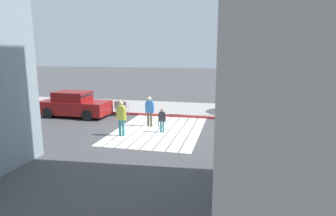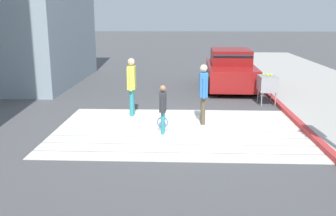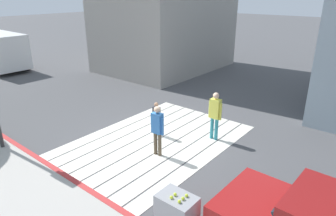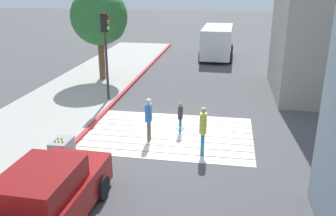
# 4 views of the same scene
# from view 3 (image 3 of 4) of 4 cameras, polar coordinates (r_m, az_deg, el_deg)

# --- Properties ---
(ground_plane) EXTENTS (120.00, 120.00, 0.00)m
(ground_plane) POSITION_cam_3_polar(r_m,az_deg,el_deg) (10.47, -2.40, -6.26)
(ground_plane) COLOR #4C4C4F
(crosswalk_stripes) EXTENTS (6.40, 4.35, 0.01)m
(crosswalk_stripes) POSITION_cam_3_polar(r_m,az_deg,el_deg) (10.47, -2.40, -6.23)
(crosswalk_stripes) COLOR silver
(crosswalk_stripes) RESTS_ON ground
(curb_painted) EXTENTS (0.16, 40.00, 0.13)m
(curb_painted) POSITION_cam_3_polar(r_m,az_deg,el_deg) (8.64, -17.24, -13.34)
(curb_painted) COLOR #BC3333
(curb_painted) RESTS_ON ground
(tennis_ball_cart) EXTENTS (0.56, 0.80, 1.02)m
(tennis_ball_cart) POSITION_cam_3_polar(r_m,az_deg,el_deg) (6.51, 1.70, -18.19)
(tennis_ball_cart) COLOR #99999E
(tennis_ball_cart) RESTS_ON ground
(pedestrian_adult_lead) EXTENTS (0.22, 0.50, 1.71)m
(pedestrian_adult_lead) POSITION_cam_3_polar(r_m,az_deg,el_deg) (10.31, 8.89, -0.89)
(pedestrian_adult_lead) COLOR teal
(pedestrian_adult_lead) RESTS_ON ground
(pedestrian_adult_trailing) EXTENTS (0.22, 0.48, 1.64)m
(pedestrian_adult_trailing) POSITION_cam_3_polar(r_m,az_deg,el_deg) (9.21, -2.03, -3.68)
(pedestrian_adult_trailing) COLOR brown
(pedestrian_adult_trailing) RESTS_ON ground
(pedestrian_child_with_racket) EXTENTS (0.28, 0.39, 1.24)m
(pedestrian_child_with_racket) POSITION_cam_3_polar(r_m,az_deg,el_deg) (10.60, -2.15, -1.73)
(pedestrian_child_with_racket) COLOR teal
(pedestrian_child_with_racket) RESTS_ON ground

